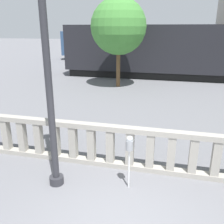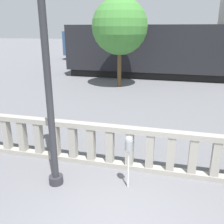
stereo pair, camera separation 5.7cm
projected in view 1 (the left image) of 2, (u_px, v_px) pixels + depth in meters
The scene contains 6 objects.
balustrade at pixel (140, 150), 6.52m from camera, with size 17.20×0.24×1.20m.
lamppost at pixel (44, 24), 4.93m from camera, with size 0.37×0.37×6.72m.
parking_meter at pixel (129, 147), 5.64m from camera, with size 0.17×0.17×1.33m.
train_near at pixel (217, 52), 17.71m from camera, with size 21.89×2.90×4.44m.
train_far at pixel (173, 46), 27.26m from camera, with size 24.91×2.83×3.86m.
tree_left at pixel (119, 27), 15.08m from camera, with size 3.39×3.39×5.40m.
Camera 1 is at (0.71, -3.43, 3.62)m, focal length 40.00 mm.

